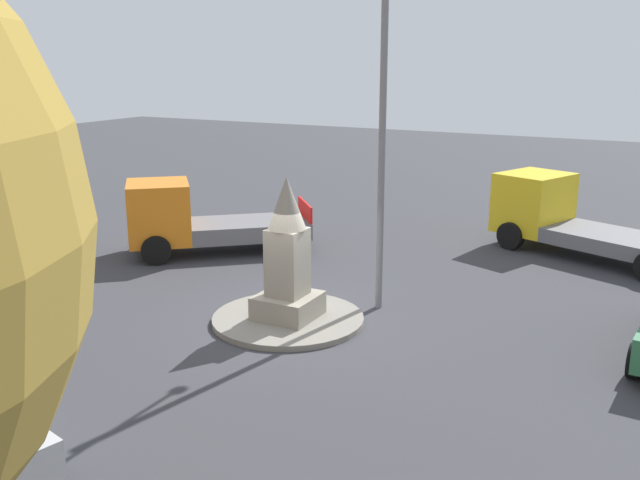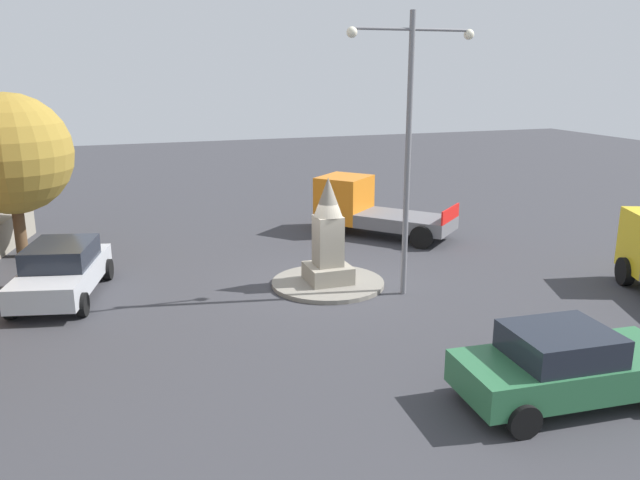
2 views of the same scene
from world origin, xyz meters
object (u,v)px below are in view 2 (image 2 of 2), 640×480
object	(u,v)px
car_green_approaching	(568,365)
tree_mid_cluster	(10,154)
streetlamp	(409,129)
monument	(328,238)
car_silver_parked_left	(62,270)
truck_orange_far_side	(367,208)

from	to	relation	value
car_green_approaching	tree_mid_cluster	distance (m)	18.29
streetlamp	monument	bearing A→B (deg)	142.06
car_green_approaching	car_silver_parked_left	bearing A→B (deg)	134.62
streetlamp	car_green_approaching	world-z (taller)	streetlamp
monument	car_green_approaching	world-z (taller)	monument
car_silver_parked_left	truck_orange_far_side	bearing A→B (deg)	18.93
truck_orange_far_side	tree_mid_cluster	world-z (taller)	tree_mid_cluster
car_green_approaching	monument	bearing A→B (deg)	103.96
streetlamp	tree_mid_cluster	size ratio (longest dim) A/B	1.39
tree_mid_cluster	streetlamp	bearing A→B (deg)	-35.90
monument	truck_orange_far_side	size ratio (longest dim) A/B	0.60
monument	tree_mid_cluster	size ratio (longest dim) A/B	0.56
streetlamp	truck_orange_far_side	distance (m)	7.85
car_green_approaching	car_silver_parked_left	world-z (taller)	car_silver_parked_left
truck_orange_far_side	tree_mid_cluster	size ratio (longest dim) A/B	0.94
streetlamp	tree_mid_cluster	xyz separation A→B (m)	(-10.73, 7.77, -1.17)
tree_mid_cluster	truck_orange_far_side	bearing A→B (deg)	-4.88
car_green_approaching	tree_mid_cluster	bearing A→B (deg)	127.20
car_green_approaching	truck_orange_far_side	world-z (taller)	truck_orange_far_side
streetlamp	tree_mid_cluster	bearing A→B (deg)	144.10
car_silver_parked_left	truck_orange_far_side	size ratio (longest dim) A/B	0.89
monument	car_silver_parked_left	size ratio (longest dim) A/B	0.68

